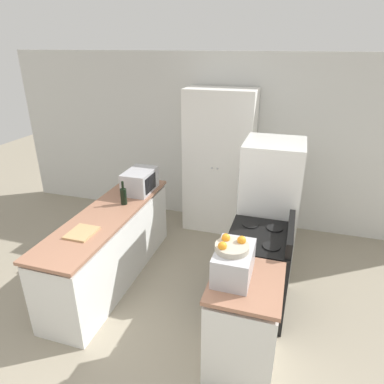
# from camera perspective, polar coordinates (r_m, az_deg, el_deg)

# --- Properties ---
(ground_plane) EXTENTS (14.00, 14.00, 0.00)m
(ground_plane) POSITION_cam_1_polar(r_m,az_deg,el_deg) (3.46, -9.71, -28.09)
(ground_plane) COLOR gray
(wall_back) EXTENTS (7.00, 0.06, 2.60)m
(wall_back) POSITION_cam_1_polar(r_m,az_deg,el_deg) (5.37, 4.64, 8.41)
(wall_back) COLOR silver
(wall_back) RESTS_ON ground_plane
(counter_left) EXTENTS (0.60, 2.24, 0.90)m
(counter_left) POSITION_cam_1_polar(r_m,az_deg,el_deg) (4.31, -13.37, -8.83)
(counter_left) COLOR silver
(counter_left) RESTS_ON ground_plane
(counter_right) EXTENTS (0.60, 0.72, 0.90)m
(counter_right) POSITION_cam_1_polar(r_m,az_deg,el_deg) (3.25, 8.55, -20.88)
(counter_right) COLOR silver
(counter_right) RESTS_ON ground_plane
(pantry_cabinet) EXTENTS (0.99, 0.55, 2.13)m
(pantry_cabinet) POSITION_cam_1_polar(r_m,az_deg,el_deg) (5.13, 4.53, 4.95)
(pantry_cabinet) COLOR white
(pantry_cabinet) RESTS_ON ground_plane
(stove) EXTENTS (0.66, 0.77, 1.06)m
(stove) POSITION_cam_1_polar(r_m,az_deg,el_deg) (3.81, 10.79, -12.82)
(stove) COLOR black
(stove) RESTS_ON ground_plane
(refrigerator) EXTENTS (0.70, 0.71, 1.68)m
(refrigerator) POSITION_cam_1_polar(r_m,az_deg,el_deg) (4.29, 12.71, -2.68)
(refrigerator) COLOR white
(refrigerator) RESTS_ON ground_plane
(microwave) EXTENTS (0.34, 0.50, 0.29)m
(microwave) POSITION_cam_1_polar(r_m,az_deg,el_deg) (4.52, -8.66, 1.84)
(microwave) COLOR #B2B2B7
(microwave) RESTS_ON counter_left
(wine_bottle) EXTENTS (0.08, 0.08, 0.30)m
(wine_bottle) POSITION_cam_1_polar(r_m,az_deg,el_deg) (4.19, -11.35, -0.63)
(wine_bottle) COLOR black
(wine_bottle) RESTS_ON counter_left
(toaster_oven) EXTENTS (0.31, 0.46, 0.26)m
(toaster_oven) POSITION_cam_1_polar(r_m,az_deg,el_deg) (2.90, 6.94, -11.63)
(toaster_oven) COLOR #B2B2B7
(toaster_oven) RESTS_ON counter_right
(fruit_bowl) EXTENTS (0.28, 0.28, 0.10)m
(fruit_bowl) POSITION_cam_1_polar(r_m,az_deg,el_deg) (2.81, 6.60, -8.94)
(fruit_bowl) COLOR #B2A893
(fruit_bowl) RESTS_ON toaster_oven
(cutting_board) EXTENTS (0.26, 0.31, 0.02)m
(cutting_board) POSITION_cam_1_polar(r_m,az_deg,el_deg) (3.71, -17.91, -6.46)
(cutting_board) COLOR tan
(cutting_board) RESTS_ON counter_left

